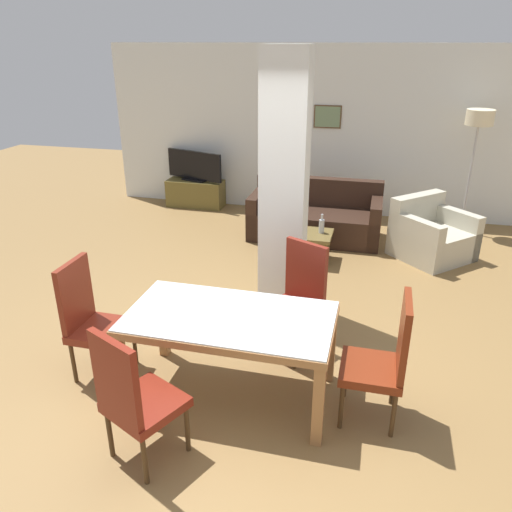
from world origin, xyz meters
name	(u,v)px	position (x,y,z in m)	size (l,w,h in m)	color
ground_plane	(231,392)	(0.00, 0.00, 0.00)	(18.00, 18.00, 0.00)	olive
back_wall	(319,132)	(0.00, 5.08, 1.35)	(7.20, 0.09, 2.70)	silver
divider_pillar	(284,189)	(0.12, 1.54, 1.35)	(0.46, 0.36, 2.70)	silver
dining_table	(230,332)	(0.00, 0.00, 0.59)	(1.64, 0.89, 0.75)	#A47142
dining_chair_far_right	(298,296)	(0.41, 0.81, 0.56)	(0.62, 0.62, 1.05)	maroon
dining_chair_near_left	(134,396)	(-0.41, -0.86, 0.56)	(0.61, 0.61, 1.05)	maroon
dining_chair_head_left	(91,317)	(-1.25, 0.00, 0.56)	(0.46, 0.46, 1.05)	maroon
dining_chair_head_right	(385,357)	(1.20, 0.00, 0.56)	(0.46, 0.46, 1.05)	maroon
sofa	(315,218)	(0.17, 3.81, 0.29)	(1.90, 0.88, 0.83)	#311E15
armchair	(431,237)	(1.79, 3.44, 0.28)	(1.23, 1.23, 0.80)	#BDB8A2
coffee_table	(310,246)	(0.23, 2.90, 0.20)	(0.56, 0.52, 0.39)	brown
bottle	(322,226)	(0.36, 2.96, 0.49)	(0.07, 0.07, 0.26)	#B2B7BC
tv_stand	(196,193)	(-2.10, 4.80, 0.23)	(0.99, 0.40, 0.47)	brown
tv_screen	(194,166)	(-2.10, 4.80, 0.72)	(1.08, 0.38, 0.52)	black
floor_lamp	(478,129)	(2.34, 4.60, 1.56)	(0.39, 0.39, 1.83)	#B7B7BC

